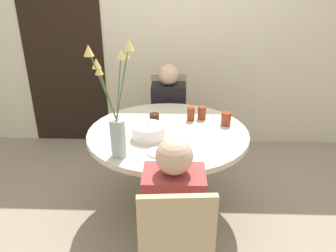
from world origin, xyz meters
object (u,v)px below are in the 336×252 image
(drink_glass_1, at_px, (226,119))
(drink_glass_3, at_px, (191,114))
(drink_glass_2, at_px, (202,113))
(birthday_cake, at_px, (148,132))
(person_guest, at_px, (169,119))
(side_plate, at_px, (159,153))
(chair_near_front, at_px, (169,112))
(flower_vase, at_px, (116,117))
(drink_glass_0, at_px, (154,120))
(chair_far_back, at_px, (175,246))
(person_boy, at_px, (174,227))

(drink_glass_1, height_order, drink_glass_3, drink_glass_3)
(drink_glass_3, bearing_deg, drink_glass_2, 19.60)
(drink_glass_3, bearing_deg, birthday_cake, -133.03)
(drink_glass_1, height_order, person_guest, person_guest)
(drink_glass_2, bearing_deg, side_plate, -117.99)
(chair_near_front, bearing_deg, flower_vase, -103.28)
(chair_near_front, height_order, drink_glass_0, chair_near_front)
(flower_vase, distance_m, side_plate, 0.39)
(chair_far_back, height_order, side_plate, chair_far_back)
(chair_near_front, bearing_deg, side_plate, -92.48)
(chair_near_front, bearing_deg, chair_far_back, -88.61)
(drink_glass_3, xyz_separation_m, person_boy, (-0.12, -1.02, -0.30))
(drink_glass_2, bearing_deg, chair_near_front, 112.43)
(drink_glass_1, relative_size, drink_glass_2, 1.00)
(side_plate, bearing_deg, drink_glass_2, 62.01)
(chair_far_back, xyz_separation_m, person_guest, (-0.09, 1.78, -0.01))
(chair_near_front, distance_m, birthday_cake, 1.15)
(drink_glass_1, height_order, drink_glass_2, same)
(flower_vase, xyz_separation_m, person_guest, (0.30, 1.23, -0.53))
(drink_glass_1, distance_m, person_boy, 1.06)
(flower_vase, bearing_deg, drink_glass_3, 51.68)
(birthday_cake, relative_size, person_guest, 0.22)
(chair_near_front, xyz_separation_m, side_plate, (-0.03, -1.34, 0.23))
(birthday_cake, bearing_deg, person_boy, -73.65)
(side_plate, relative_size, person_guest, 0.15)
(side_plate, bearing_deg, drink_glass_0, 97.76)
(chair_far_back, distance_m, birthday_cake, 0.91)
(person_boy, bearing_deg, drink_glass_1, 66.65)
(drink_glass_3, xyz_separation_m, person_guest, (-0.20, 0.60, -0.30))
(chair_far_back, distance_m, flower_vase, 0.85)
(chair_near_front, bearing_deg, birthday_cake, -97.44)
(birthday_cake, relative_size, person_boy, 0.22)
(side_plate, bearing_deg, flower_vase, -169.02)
(chair_near_front, bearing_deg, person_guest, -90.00)
(drink_glass_2, distance_m, drink_glass_3, 0.10)
(chair_near_front, relative_size, flower_vase, 1.19)
(drink_glass_1, bearing_deg, flower_vase, -145.20)
(flower_vase, height_order, person_boy, flower_vase)
(chair_far_back, xyz_separation_m, flower_vase, (-0.39, 0.55, 0.52))
(drink_glass_0, bearing_deg, chair_far_back, -80.32)
(person_guest, bearing_deg, person_boy, -87.27)
(person_guest, bearing_deg, drink_glass_0, -97.36)
(drink_glass_0, xyz_separation_m, drink_glass_2, (0.39, 0.15, 0.00))
(drink_glass_0, distance_m, person_guest, 0.78)
(chair_far_back, height_order, flower_vase, flower_vase)
(drink_glass_2, distance_m, person_boy, 1.12)
(chair_near_front, distance_m, side_plate, 1.36)
(birthday_cake, bearing_deg, flower_vase, -121.66)
(birthday_cake, distance_m, drink_glass_3, 0.47)
(side_plate, relative_size, drink_glass_1, 1.49)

